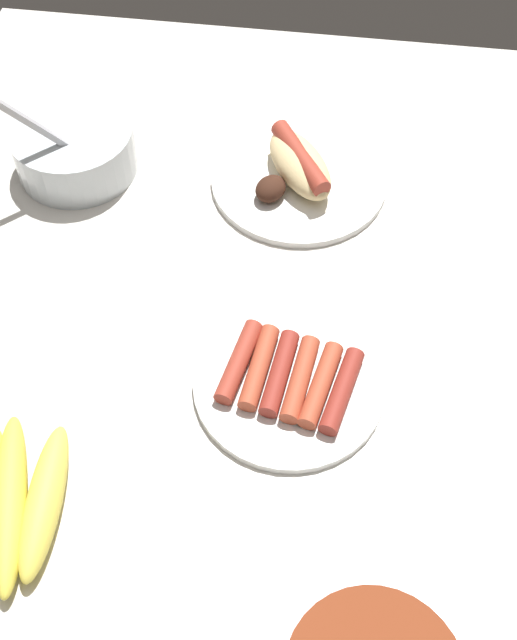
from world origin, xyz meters
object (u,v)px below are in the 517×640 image
bowl_coleslaw (74,147)px  banana_bunch (10,502)px  plate_hotdog_assembled (298,173)px  plate_sausages (289,380)px

bowl_coleslaw → banana_bunch: 48.12cm
bowl_coleslaw → banana_bunch: bearing=7.6°
banana_bunch → plate_hotdog_assembled: bearing=154.7°
bowl_coleslaw → plate_hotdog_assembled: 29.41cm
plate_sausages → plate_hotdog_assembled: 31.01cm
plate_hotdog_assembled → plate_sausages: bearing=4.5°
plate_sausages → banana_bunch: banana_bunch is taller
banana_bunch → bowl_coleslaw: bearing=-172.4°
plate_sausages → banana_bunch: bearing=-55.0°
plate_sausages → banana_bunch: 30.96cm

